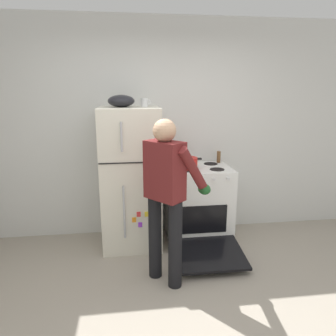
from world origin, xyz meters
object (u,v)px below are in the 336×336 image
object	(u,v)px
stove_range	(198,205)
red_pot	(187,163)
coffee_mug	(145,102)
person_cook	(167,188)
pepper_mill	(219,157)
mixing_bowl	(121,101)
refrigerator	(131,178)

from	to	relation	value
stove_range	red_pot	world-z (taller)	red_pot
stove_range	coffee_mug	distance (m)	1.40
person_cook	coffee_mug	world-z (taller)	coffee_mug
pepper_mill	stove_range	bearing A→B (deg)	-143.98
stove_range	red_pot	distance (m)	0.57
red_pot	mixing_bowl	bearing A→B (deg)	176.16
stove_range	mixing_bowl	world-z (taller)	mixing_bowl
refrigerator	stove_range	size ratio (longest dim) A/B	1.34
stove_range	coffee_mug	size ratio (longest dim) A/B	11.03
red_pot	coffee_mug	bearing A→B (deg)	168.28
red_pot	mixing_bowl	world-z (taller)	mixing_bowl
person_cook	pepper_mill	size ratio (longest dim) A/B	11.22
pepper_mill	mixing_bowl	xyz separation A→B (m)	(-1.20, -0.20, 0.71)
red_pot	person_cook	bearing A→B (deg)	-113.32
pepper_mill	mixing_bowl	size ratio (longest dim) A/B	0.48
coffee_mug	stove_range	bearing A→B (deg)	-6.06
red_pot	mixing_bowl	size ratio (longest dim) A/B	1.17
person_cook	mixing_bowl	distance (m)	1.21
refrigerator	pepper_mill	bearing A→B (deg)	10.10
red_pot	pepper_mill	world-z (taller)	pepper_mill
person_cook	mixing_bowl	world-z (taller)	mixing_bowl
refrigerator	coffee_mug	distance (m)	0.90
refrigerator	mixing_bowl	size ratio (longest dim) A/B	5.57
mixing_bowl	refrigerator	bearing A→B (deg)	-0.23
stove_range	mixing_bowl	bearing A→B (deg)	178.85
stove_range	mixing_bowl	xyz separation A→B (m)	(-0.90, 0.02, 1.26)
refrigerator	red_pot	size ratio (longest dim) A/B	4.75
red_pot	coffee_mug	xyz separation A→B (m)	(-0.48, 0.10, 0.70)
red_pot	coffee_mug	size ratio (longest dim) A/B	3.12
red_pot	pepper_mill	xyz separation A→B (m)	(0.46, 0.25, 0.01)
stove_range	person_cook	distance (m)	1.08
coffee_mug	mixing_bowl	distance (m)	0.27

